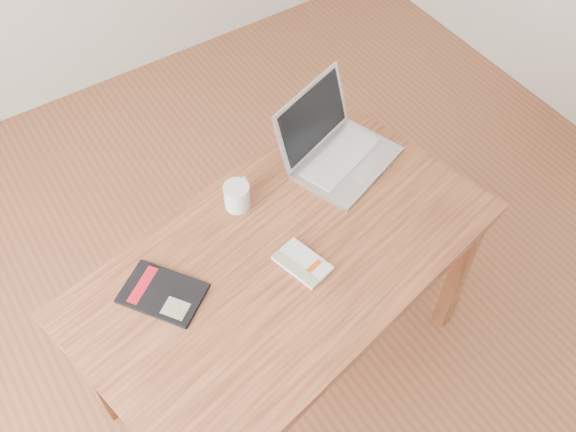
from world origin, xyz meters
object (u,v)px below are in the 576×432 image
black_guidebook (163,293)px  laptop (335,147)px  desk (285,272)px  white_guidebook (302,263)px  coffee_mug (237,195)px

black_guidebook → laptop: 0.76m
desk → laptop: bearing=22.8°
laptop → white_guidebook: bearing=-156.6°
white_guidebook → black_guidebook: size_ratio=0.66×
desk → coffee_mug: coffee_mug is taller
desk → white_guidebook: 0.11m
desk → white_guidebook: white_guidebook is taller
laptop → coffee_mug: 0.38m
desk → laptop: size_ratio=3.34×
black_guidebook → coffee_mug: (0.36, 0.17, 0.04)m
white_guidebook → laptop: laptop is taller
white_guidebook → laptop: (0.34, 0.31, 0.04)m
coffee_mug → black_guidebook: bearing=169.0°
desk → white_guidebook: size_ratio=7.72×
white_guidebook → coffee_mug: (-0.04, 0.31, 0.04)m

